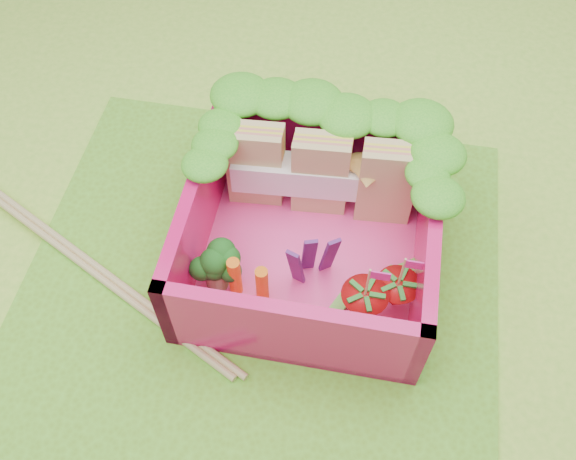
% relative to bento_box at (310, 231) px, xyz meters
% --- Properties ---
extents(ground, '(14.00, 14.00, 0.00)m').
position_rel_bento_box_xyz_m(ground, '(-0.24, -0.27, -0.31)').
color(ground, '#84C838').
rests_on(ground, ground).
extents(placemat, '(2.60, 2.60, 0.03)m').
position_rel_bento_box_xyz_m(placemat, '(-0.24, -0.27, -0.29)').
color(placemat, '#64A826').
rests_on(placemat, ground).
extents(bento_floor, '(1.30, 1.30, 0.05)m').
position_rel_bento_box_xyz_m(bento_floor, '(0.00, 0.00, -0.25)').
color(bento_floor, '#FF4195').
rests_on(bento_floor, placemat).
extents(bento_box, '(1.30, 1.30, 0.55)m').
position_rel_bento_box_xyz_m(bento_box, '(0.00, 0.00, 0.00)').
color(bento_box, '#DB125E').
rests_on(bento_box, placemat).
extents(lettuce_ruffle, '(1.43, 0.77, 0.11)m').
position_rel_bento_box_xyz_m(lettuce_ruffle, '(0.00, 0.44, 0.33)').
color(lettuce_ruffle, '#2D9B1C').
rests_on(lettuce_ruffle, bento_box).
extents(sandwich_stack, '(1.06, 0.24, 0.55)m').
position_rel_bento_box_xyz_m(sandwich_stack, '(0.01, 0.36, 0.05)').
color(sandwich_stack, tan).
rests_on(sandwich_stack, bento_floor).
extents(broccoli, '(0.32, 0.32, 0.25)m').
position_rel_bento_box_xyz_m(broccoli, '(-0.46, -0.28, -0.05)').
color(broccoli, '#78B055').
rests_on(broccoli, bento_floor).
extents(carrot_sticks, '(0.22, 0.08, 0.28)m').
position_rel_bento_box_xyz_m(carrot_sticks, '(-0.28, -0.31, -0.09)').
color(carrot_sticks, orange).
rests_on(carrot_sticks, bento_floor).
extents(purple_wedges, '(0.23, 0.15, 0.38)m').
position_rel_bento_box_xyz_m(purple_wedges, '(0.03, -0.15, -0.04)').
color(purple_wedges, '#481B60').
rests_on(purple_wedges, bento_floor).
extents(strawberry_left, '(0.24, 0.24, 0.48)m').
position_rel_bento_box_xyz_m(strawberry_left, '(0.33, -0.34, -0.10)').
color(strawberry_left, red).
rests_on(strawberry_left, bento_floor).
extents(strawberry_right, '(0.23, 0.23, 0.47)m').
position_rel_bento_box_xyz_m(strawberry_right, '(0.49, -0.24, -0.10)').
color(strawberry_right, red).
rests_on(strawberry_right, bento_floor).
extents(snap_peas, '(0.57, 0.61, 0.05)m').
position_rel_bento_box_xyz_m(snap_peas, '(0.34, -0.22, -0.20)').
color(snap_peas, '#62BE3B').
rests_on(snap_peas, bento_floor).
extents(chopsticks, '(1.93, 0.99, 0.04)m').
position_rel_bento_box_xyz_m(chopsticks, '(-1.15, -0.31, -0.25)').
color(chopsticks, tan).
rests_on(chopsticks, placemat).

